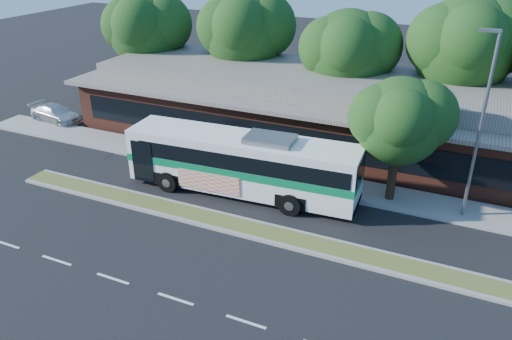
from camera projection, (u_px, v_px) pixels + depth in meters
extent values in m
plane|color=black|center=(234.00, 234.00, 23.29)|extent=(120.00, 120.00, 0.00)
cube|color=#535B26|center=(239.00, 226.00, 23.75)|extent=(26.00, 1.10, 0.15)
cube|color=gray|center=(284.00, 176.00, 28.50)|extent=(44.00, 2.60, 0.12)
cube|color=black|center=(82.00, 114.00, 38.13)|extent=(14.00, 12.00, 0.01)
cube|color=#602B1E|center=(321.00, 115.00, 33.23)|extent=(32.00, 10.00, 3.20)
cube|color=#6A615A|center=(322.00, 90.00, 32.48)|extent=(33.20, 11.20, 0.24)
cube|color=#6A615A|center=(323.00, 81.00, 32.20)|extent=(30.00, 8.00, 1.00)
cube|color=black|center=(294.00, 140.00, 29.07)|extent=(30.00, 0.06, 1.60)
cylinder|color=slate|center=(479.00, 132.00, 22.68)|extent=(0.16, 0.16, 9.00)
cube|color=slate|center=(490.00, 30.00, 20.85)|extent=(0.90, 0.18, 0.14)
cylinder|color=black|center=(150.00, 77.00, 40.24)|extent=(0.44, 0.44, 3.99)
sphere|color=#153511|center=(146.00, 30.00, 38.60)|extent=(5.80, 5.80, 5.80)
sphere|color=#153511|center=(163.00, 24.00, 38.27)|extent=(4.52, 4.52, 4.52)
cylinder|color=black|center=(245.00, 84.00, 38.06)|extent=(0.44, 0.44, 4.20)
sphere|color=#153511|center=(245.00, 32.00, 36.34)|extent=(6.00, 6.00, 6.00)
sphere|color=#153511|center=(264.00, 26.00, 36.00)|extent=(4.68, 4.68, 4.68)
cylinder|color=black|center=(344.00, 104.00, 34.37)|extent=(0.44, 0.44, 3.78)
sphere|color=#153511|center=(348.00, 52.00, 32.80)|extent=(5.60, 5.60, 5.60)
sphere|color=#153511|center=(369.00, 46.00, 32.49)|extent=(4.37, 4.37, 4.37)
cylinder|color=black|center=(453.00, 109.00, 32.46)|extent=(0.44, 0.44, 4.41)
sphere|color=#153511|center=(464.00, 46.00, 30.68)|extent=(6.20, 6.20, 6.20)
sphere|color=#153511|center=(491.00, 39.00, 30.33)|extent=(4.84, 4.84, 4.84)
cube|color=white|center=(242.00, 163.00, 26.13)|extent=(12.46, 3.34, 2.83)
cube|color=black|center=(247.00, 154.00, 25.79)|extent=(11.48, 3.33, 0.85)
cube|color=white|center=(242.00, 140.00, 25.57)|extent=(12.48, 3.36, 0.27)
cube|color=#05773F|center=(242.00, 164.00, 26.17)|extent=(12.52, 3.41, 0.39)
cube|color=black|center=(140.00, 141.00, 27.97)|extent=(0.20, 2.30, 1.76)
cube|color=black|center=(361.00, 170.00, 23.86)|extent=(0.19, 2.15, 1.13)
cube|color=#F447DD|center=(208.00, 182.00, 25.76)|extent=(3.49, 0.26, 1.03)
cube|color=slate|center=(270.00, 139.00, 24.96)|extent=(2.56, 1.79, 0.31)
cylinder|color=black|center=(168.00, 182.00, 26.80)|extent=(1.15, 0.44, 1.13)
cylinder|color=black|center=(190.00, 163.00, 28.96)|extent=(1.15, 0.44, 1.13)
cylinder|color=black|center=(290.00, 205.00, 24.59)|extent=(1.15, 0.44, 1.13)
cylinder|color=black|center=(304.00, 182.00, 26.76)|extent=(1.15, 0.44, 1.13)
imported|color=#B1B5B9|center=(56.00, 113.00, 36.44)|extent=(4.41, 2.18, 1.23)
cylinder|color=black|center=(392.00, 174.00, 25.47)|extent=(0.44, 0.44, 3.09)
sphere|color=#153511|center=(399.00, 121.00, 24.22)|extent=(4.36, 4.36, 4.36)
sphere|color=#153511|center=(422.00, 115.00, 23.97)|extent=(3.40, 3.40, 3.40)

